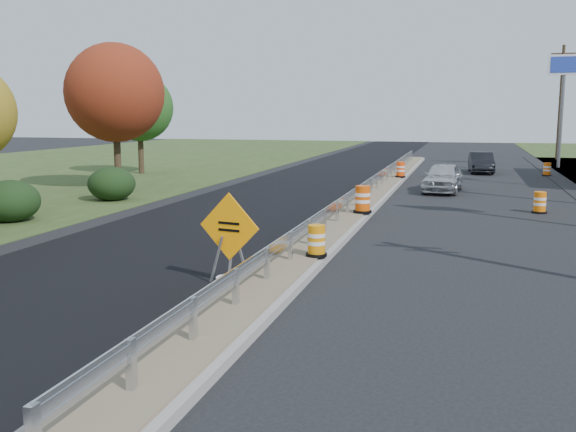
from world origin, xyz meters
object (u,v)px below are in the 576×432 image
(barrel_median_mid, at_px, (363,200))
(car_dark_mid, at_px, (481,163))
(car_silver, at_px, (443,177))
(caution_sign, at_px, (230,262))
(barrel_median_far, at_px, (400,170))
(barrel_shoulder_mid, at_px, (547,170))
(barrel_shoulder_near, at_px, (540,203))
(barrel_median_near, at_px, (317,241))

(barrel_median_mid, bearing_deg, car_dark_mid, 77.45)
(car_silver, xyz_separation_m, car_dark_mid, (2.02, 11.19, -0.05))
(caution_sign, height_order, car_silver, caution_sign)
(caution_sign, distance_m, barrel_median_far, 23.84)
(caution_sign, bearing_deg, barrel_shoulder_mid, 82.62)
(barrel_shoulder_near, bearing_deg, barrel_median_near, -120.95)
(car_silver, bearing_deg, car_dark_mid, 84.75)
(barrel_shoulder_mid, relative_size, car_silver, 0.19)
(barrel_shoulder_near, bearing_deg, barrel_median_mid, -153.36)
(barrel_median_mid, bearing_deg, car_silver, 74.69)
(car_dark_mid, bearing_deg, barrel_shoulder_mid, -18.70)
(barrel_shoulder_mid, bearing_deg, car_silver, -120.34)
(barrel_shoulder_near, relative_size, barrel_shoulder_mid, 1.03)
(barrel_median_mid, xyz_separation_m, car_dark_mid, (4.56, 20.47, -0.04))
(barrel_median_near, bearing_deg, barrel_shoulder_mid, 72.53)
(barrel_median_far, distance_m, barrel_shoulder_mid, 10.17)
(caution_sign, xyz_separation_m, barrel_shoulder_near, (7.90, 13.20, -0.14))
(barrel_median_mid, height_order, barrel_median_far, barrel_median_mid)
(barrel_median_near, height_order, barrel_shoulder_mid, barrel_median_near)
(barrel_shoulder_mid, distance_m, car_dark_mid, 4.07)
(barrel_shoulder_near, relative_size, car_dark_mid, 0.21)
(barrel_median_near, distance_m, car_silver, 16.99)
(barrel_shoulder_mid, bearing_deg, barrel_median_far, -146.56)
(barrel_median_mid, xyz_separation_m, barrel_shoulder_mid, (8.48, 19.43, -0.32))
(barrel_median_mid, relative_size, barrel_median_far, 1.15)
(barrel_shoulder_near, height_order, car_silver, car_silver)
(car_silver, bearing_deg, caution_sign, -96.75)
(car_silver, bearing_deg, barrel_median_far, 124.14)
(caution_sign, distance_m, barrel_median_mid, 10.07)
(barrel_shoulder_near, distance_m, car_silver, 7.20)
(barrel_shoulder_near, xyz_separation_m, car_dark_mid, (-1.89, 17.24, 0.27))
(barrel_median_far, height_order, barrel_shoulder_near, barrel_median_far)
(barrel_median_near, relative_size, barrel_shoulder_near, 0.96)
(caution_sign, distance_m, barrel_median_near, 2.84)
(barrel_median_mid, distance_m, car_silver, 9.62)
(caution_sign, xyz_separation_m, car_dark_mid, (6.01, 30.44, 0.13))
(barrel_median_near, distance_m, car_dark_mid, 28.36)
(barrel_median_near, relative_size, barrel_shoulder_mid, 0.99)
(barrel_median_near, distance_m, barrel_median_mid, 7.52)
(barrel_median_near, height_order, barrel_median_far, barrel_median_far)
(barrel_shoulder_mid, height_order, car_dark_mid, car_dark_mid)
(barrel_shoulder_mid, relative_size, car_dark_mid, 0.20)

